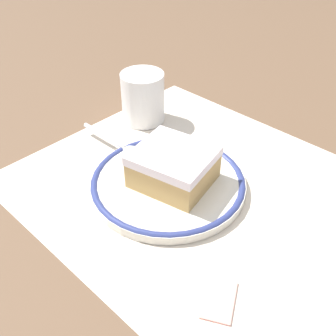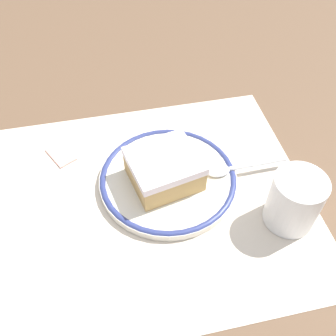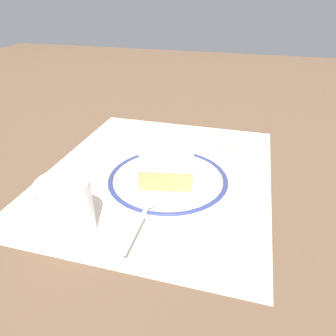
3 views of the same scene
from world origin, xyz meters
name	(u,v)px [view 3 (image 3 of 3)]	position (x,y,z in m)	size (l,w,h in m)	color
ground_plane	(158,173)	(0.00, 0.00, 0.00)	(2.40, 2.40, 0.00)	brown
placemat	(158,173)	(0.00, 0.00, 0.00)	(0.46, 0.39, 0.00)	beige
plate	(168,180)	(0.03, 0.03, 0.01)	(0.20, 0.20, 0.01)	silver
cake_slice	(167,164)	(0.03, 0.02, 0.04)	(0.11, 0.10, 0.05)	tan
spoon	(145,211)	(0.13, 0.02, 0.02)	(0.13, 0.02, 0.01)	silver
cup	(67,211)	(0.18, -0.07, 0.04)	(0.07, 0.07, 0.08)	white
napkin	(173,136)	(-0.15, -0.01, 0.00)	(0.09, 0.09, 0.00)	white
sugar_packet	(230,149)	(-0.12, 0.12, 0.00)	(0.05, 0.03, 0.01)	#E5998C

